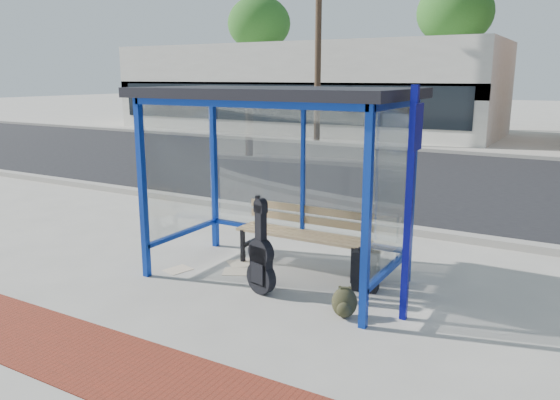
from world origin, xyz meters
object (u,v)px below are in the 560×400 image
Objects in this scene: bench at (304,231)px; guitar_bag at (261,261)px; backpack at (344,303)px; suitcase at (366,271)px.

guitar_bag reaches higher than bench.
backpack is at bearing 9.59° from guitar_bag.
suitcase is 1.63× the size of backpack.
suitcase is (1.05, 0.71, -0.15)m from guitar_bag.
backpack is at bearing -93.52° from suitcase.
guitar_bag is at bearing -90.46° from bench.
guitar_bag is 3.33× the size of backpack.
guitar_bag reaches higher than backpack.
guitar_bag is 2.04× the size of suitcase.
guitar_bag is at bearing 152.49° from backpack.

